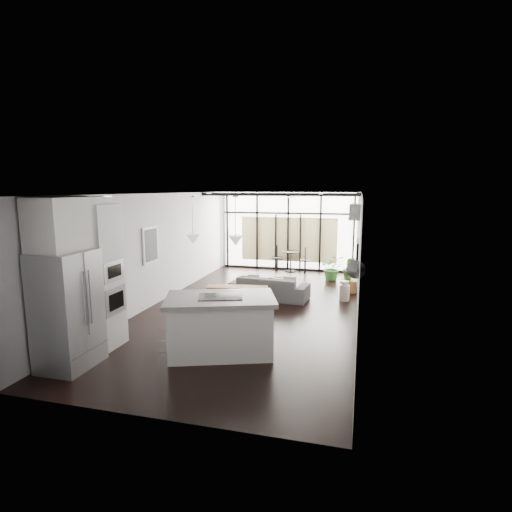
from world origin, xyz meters
The scene contains 27 objects.
floor centered at (0.00, 0.00, 0.00)m, with size 5.00×10.00×0.00m, color black.
ceiling centered at (0.00, 0.00, 2.80)m, with size 5.00×10.00×0.00m, color silver.
wall_left centered at (-2.50, 0.00, 1.40)m, with size 0.02×10.00×2.80m, color silver.
wall_right centered at (2.50, 0.00, 1.40)m, with size 0.02×10.00×2.80m, color silver.
wall_back centered at (0.00, 5.00, 1.40)m, with size 5.00×0.02×2.80m, color silver.
wall_front centered at (0.00, -5.00, 1.40)m, with size 5.00×0.02×2.80m, color silver.
glazing centered at (0.00, 4.88, 1.40)m, with size 5.00×0.20×2.80m, color black.
skylight centered at (0.00, 4.00, 2.77)m, with size 4.70×1.90×0.06m, color silver.
neighbour_building centered at (0.00, 4.95, 1.10)m, with size 3.50×0.02×1.60m, color #DBBE89.
island centered at (0.17, -2.83, 0.52)m, with size 1.90×1.13×1.04m, color silver.
cooktop centered at (0.17, -2.83, 1.05)m, with size 0.76×0.51×0.01m, color black.
fridge centered at (-2.06, -3.95, 0.97)m, with size 0.75×0.93×1.93m, color gray.
appliance_column centered at (-2.11, -3.07, 1.32)m, with size 0.68×0.72×2.64m, color silver.
upper_cabinets centered at (-2.12, -3.50, 2.35)m, with size 0.62×1.75×0.86m, color silver.
pendant_left centered at (-0.40, -2.65, 2.02)m, with size 0.26×0.26×0.18m, color silver.
pendant_right centered at (0.40, -2.65, 2.02)m, with size 0.26×0.26×0.18m, color silver.
sofa centered at (0.20, 0.93, 0.41)m, with size 2.08×0.61×0.81m, color #4F4F52.
console_bench centered at (-0.43, 0.10, 0.25)m, with size 1.53×0.38×0.49m, color brown.
pouf centered at (0.33, 1.71, 0.22)m, with size 0.55×0.55×0.44m, color beige.
crate centered at (2.25, 2.24, 0.17)m, with size 0.45×0.45×0.34m, color brown.
plant_tall centered at (1.69, 3.52, 0.32)m, with size 0.74×0.83×0.64m, color #336B2E.
plant_crate centered at (2.25, 2.24, 0.49)m, with size 0.36×0.66×0.29m, color #336B2E.
milk_can centered at (2.16, 1.21, 0.27)m, with size 0.27×0.27×0.53m, color beige.
bistro_set centered at (0.16, 4.60, 0.32)m, with size 1.35×0.54×0.65m, color black.
tv centered at (2.46, 1.00, 1.30)m, with size 0.05×1.10×0.65m, color black.
ac_unit centered at (2.38, -0.80, 2.45)m, with size 0.22×0.90×0.30m, color white.
framed_art centered at (-2.47, -0.50, 1.55)m, with size 0.04×0.70×0.90m, color black.
Camera 1 is at (2.47, -9.22, 2.91)m, focal length 28.00 mm.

